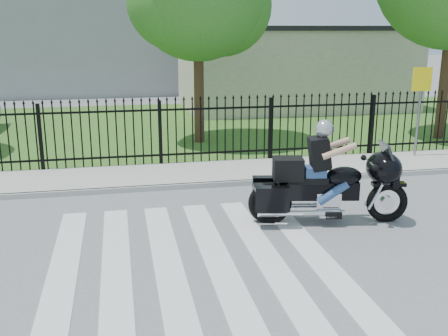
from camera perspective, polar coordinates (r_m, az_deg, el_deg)
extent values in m
plane|color=slate|center=(8.43, -3.33, -10.33)|extent=(120.00, 120.00, 0.00)
cube|color=#ADAAA3|center=(13.08, -6.48, -0.82)|extent=(40.00, 2.00, 0.12)
cube|color=#ADAAA3|center=(12.13, -6.05, -2.08)|extent=(40.00, 0.12, 0.12)
cube|color=#2B5E20|center=(19.90, -8.30, 4.43)|extent=(40.00, 12.00, 0.02)
cube|color=black|center=(13.97, -6.88, 1.42)|extent=(26.00, 0.04, 0.05)
cube|color=black|center=(13.74, -7.04, 6.29)|extent=(26.00, 0.04, 0.05)
cylinder|color=#382316|center=(16.81, -2.77, 9.77)|extent=(0.32, 0.32, 4.16)
cylinder|color=#382316|center=(18.82, 23.00, 10.16)|extent=(0.32, 0.32, 4.80)
cube|color=beige|center=(24.95, 7.49, 10.60)|extent=(10.00, 6.00, 3.50)
cube|color=black|center=(24.89, 7.64, 14.85)|extent=(10.20, 6.20, 0.20)
torus|color=black|center=(10.49, 17.32, -3.60)|extent=(0.81, 0.29, 0.79)
torus|color=black|center=(10.02, 5.03, -3.83)|extent=(0.86, 0.32, 0.84)
cube|color=black|center=(10.08, 10.27, -2.39)|extent=(1.52, 0.54, 0.34)
ellipsoid|color=black|center=(10.11, 12.90, -0.92)|extent=(0.78, 0.58, 0.38)
cube|color=black|center=(9.98, 9.04, -1.21)|extent=(0.80, 0.50, 0.11)
cube|color=silver|center=(10.18, 11.18, -3.43)|extent=(0.52, 0.42, 0.34)
ellipsoid|color=black|center=(10.27, 17.01, -0.02)|extent=(0.76, 0.93, 0.62)
cube|color=black|center=(9.86, 6.98, -0.07)|extent=(0.62, 0.53, 0.41)
cube|color=navy|center=(9.96, 9.85, -0.44)|extent=(0.45, 0.41, 0.21)
sphere|color=#B5B8BE|center=(9.81, 10.86, 4.23)|extent=(0.33, 0.33, 0.33)
cylinder|color=slate|center=(15.55, 20.40, 5.52)|extent=(0.06, 0.06, 2.35)
cube|color=yellow|center=(15.42, 20.77, 9.03)|extent=(0.54, 0.11, 0.64)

